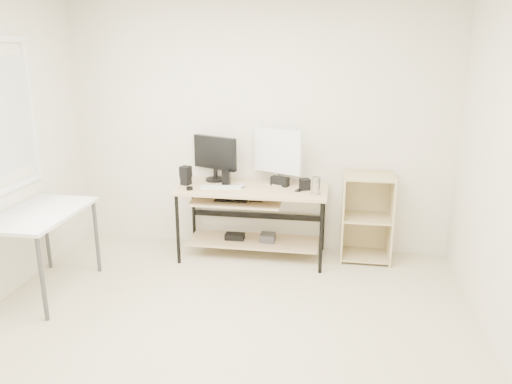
{
  "coord_description": "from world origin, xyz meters",
  "views": [
    {
      "loc": [
        0.81,
        -3.1,
        2.12
      ],
      "look_at": [
        0.09,
        1.3,
        0.81
      ],
      "focal_mm": 35.0,
      "sensor_mm": 36.0,
      "label": 1
    }
  ],
  "objects_px": {
    "side_table": "(40,221)",
    "black_monitor": "(215,156)",
    "desk": "(250,207)",
    "shelf_unit": "(366,216)",
    "audio_controller": "(226,177)",
    "white_imac": "(278,153)"
  },
  "relations": [
    {
      "from": "desk",
      "to": "white_imac",
      "type": "height_order",
      "value": "white_imac"
    },
    {
      "from": "shelf_unit",
      "to": "black_monitor",
      "type": "bearing_deg",
      "value": 178.58
    },
    {
      "from": "desk",
      "to": "shelf_unit",
      "type": "bearing_deg",
      "value": 7.77
    },
    {
      "from": "desk",
      "to": "audio_controller",
      "type": "xyz_separation_m",
      "value": [
        -0.26,
        0.05,
        0.29
      ]
    },
    {
      "from": "side_table",
      "to": "white_imac",
      "type": "relative_size",
      "value": 1.75
    },
    {
      "from": "desk",
      "to": "audio_controller",
      "type": "bearing_deg",
      "value": 169.57
    },
    {
      "from": "desk",
      "to": "side_table",
      "type": "relative_size",
      "value": 1.5
    },
    {
      "from": "white_imac",
      "to": "audio_controller",
      "type": "bearing_deg",
      "value": -143.56
    },
    {
      "from": "side_table",
      "to": "desk",
      "type": "bearing_deg",
      "value": 32.65
    },
    {
      "from": "side_table",
      "to": "audio_controller",
      "type": "xyz_separation_m",
      "value": [
        1.4,
        1.11,
        0.16
      ]
    },
    {
      "from": "side_table",
      "to": "shelf_unit",
      "type": "relative_size",
      "value": 1.11
    },
    {
      "from": "desk",
      "to": "shelf_unit",
      "type": "relative_size",
      "value": 1.67
    },
    {
      "from": "side_table",
      "to": "black_monitor",
      "type": "relative_size",
      "value": 2.03
    },
    {
      "from": "black_monitor",
      "to": "desk",
      "type": "bearing_deg",
      "value": -2.73
    },
    {
      "from": "side_table",
      "to": "black_monitor",
      "type": "bearing_deg",
      "value": 45.27
    },
    {
      "from": "desk",
      "to": "audio_controller",
      "type": "relative_size",
      "value": 9.4
    },
    {
      "from": "audio_controller",
      "to": "white_imac",
      "type": "bearing_deg",
      "value": 19.45
    },
    {
      "from": "shelf_unit",
      "to": "black_monitor",
      "type": "xyz_separation_m",
      "value": [
        -1.58,
        0.04,
        0.57
      ]
    },
    {
      "from": "shelf_unit",
      "to": "white_imac",
      "type": "relative_size",
      "value": 1.58
    },
    {
      "from": "desk",
      "to": "side_table",
      "type": "xyz_separation_m",
      "value": [
        -1.65,
        -1.06,
        0.13
      ]
    },
    {
      "from": "desk",
      "to": "audio_controller",
      "type": "height_order",
      "value": "audio_controller"
    },
    {
      "from": "black_monitor",
      "to": "side_table",
      "type": "bearing_deg",
      "value": -111.28
    }
  ]
}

